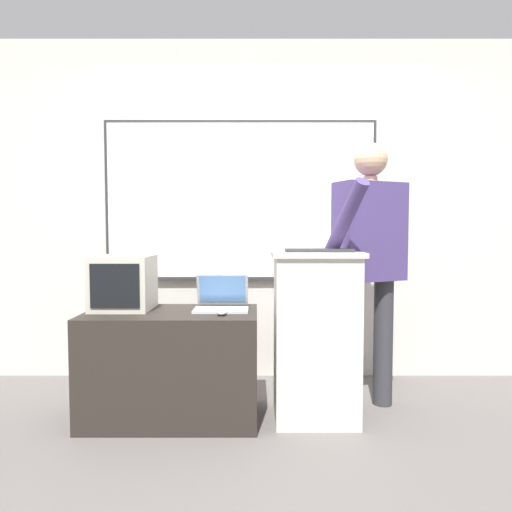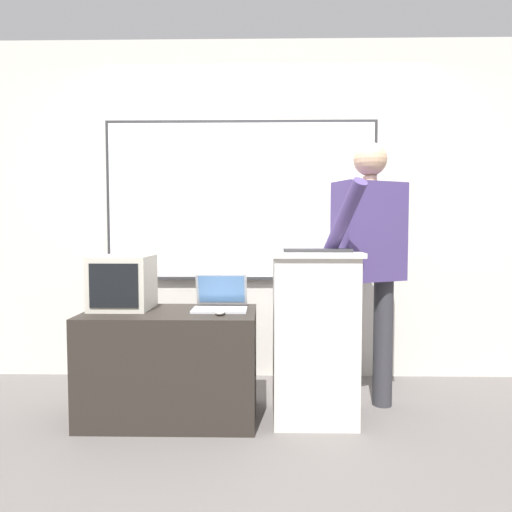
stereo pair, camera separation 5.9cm
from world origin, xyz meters
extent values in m
plane|color=#5B5654|center=(0.00, 0.00, 0.00)|extent=(30.00, 30.00, 0.00)
cube|color=beige|center=(0.00, 1.29, 1.35)|extent=(6.40, 0.12, 2.69)
cube|color=#2D2D30|center=(-0.20, 1.22, 1.43)|extent=(2.16, 0.02, 1.27)
cube|color=white|center=(-0.20, 1.21, 1.43)|extent=(2.11, 0.02, 1.22)
cube|color=#2D2D30|center=(-0.20, 1.20, 0.80)|extent=(1.90, 0.04, 0.02)
cube|color=beige|center=(0.30, 0.39, 0.51)|extent=(0.51, 0.43, 1.03)
cube|color=beige|center=(0.30, 0.39, 1.04)|extent=(0.55, 0.46, 0.03)
cube|color=#28231E|center=(-0.61, 0.39, 0.34)|extent=(1.07, 0.58, 0.68)
cylinder|color=#333338|center=(0.56, 0.51, 0.43)|extent=(0.13, 0.13, 0.86)
cylinder|color=#333338|center=(0.79, 0.62, 0.43)|extent=(0.13, 0.13, 0.86)
cube|color=#473870|center=(0.68, 0.57, 1.18)|extent=(0.51, 0.39, 0.64)
cylinder|color=tan|center=(0.68, 0.57, 1.52)|extent=(0.09, 0.09, 0.04)
sphere|color=tan|center=(0.68, 0.57, 1.65)|extent=(0.22, 0.22, 0.22)
cylinder|color=#473870|center=(0.44, 0.27, 1.22)|extent=(0.26, 0.44, 0.53)
cylinder|color=#473870|center=(0.91, 0.67, 1.16)|extent=(0.08, 0.08, 0.61)
cube|color=#B7BABF|center=(-0.30, 0.41, 0.69)|extent=(0.34, 0.21, 0.01)
cube|color=#B7BABF|center=(-0.30, 0.55, 0.80)|extent=(0.34, 0.09, 0.21)
cube|color=#598CCC|center=(-0.30, 0.55, 0.80)|extent=(0.30, 0.07, 0.18)
cube|color=#2D2D30|center=(0.31, 0.33, 1.07)|extent=(0.41, 0.14, 0.02)
ellipsoid|color=silver|center=(-0.28, 0.27, 0.70)|extent=(0.06, 0.10, 0.03)
cube|color=#BCB7A8|center=(-0.93, 0.48, 0.85)|extent=(0.37, 0.36, 0.35)
cube|color=black|center=(-0.93, 0.29, 0.85)|extent=(0.30, 0.01, 0.27)
camera|label=1|loc=(-0.08, -2.45, 1.20)|focal=32.00mm
camera|label=2|loc=(-0.02, -2.45, 1.20)|focal=32.00mm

